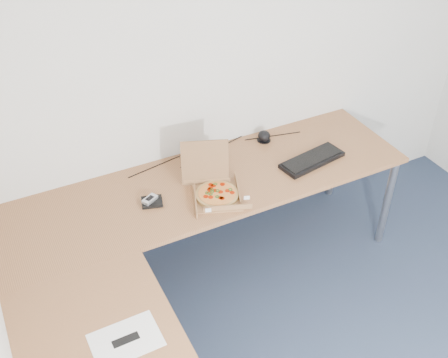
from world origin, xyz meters
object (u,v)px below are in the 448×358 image
drinking_glass (213,152)px  wallet (152,202)px  desk (187,248)px  keyboard (312,160)px  pizza_box (216,191)px

drinking_glass → wallet: bearing=-155.6°
desk → keyboard: keyboard is taller
desk → keyboard: size_ratio=5.81×
drinking_glass → pizza_box: bearing=-113.8°
drinking_glass → wallet: drinking_glass is taller
drinking_glass → keyboard: (0.54, -0.30, -0.05)m
pizza_box → drinking_glass: pizza_box is taller
drinking_glass → keyboard: bearing=-28.8°
drinking_glass → wallet: 0.55m
keyboard → wallet: (-1.04, 0.07, -0.00)m
desk → drinking_glass: bearing=53.5°
pizza_box → wallet: bearing=-174.9°
wallet → desk: bearing=-68.2°
drinking_glass → keyboard: drinking_glass is taller
desk → drinking_glass: (0.46, 0.62, 0.09)m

